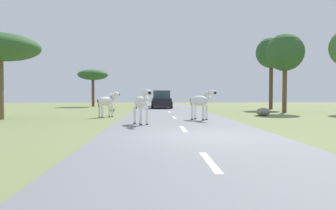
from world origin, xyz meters
TOP-DOWN VIEW (x-y plane):
  - ground_plane at (0.00, 0.00)m, footprint 90.00×90.00m
  - road at (-0.35, 0.00)m, footprint 6.00×64.00m
  - lane_markings at (-0.35, -1.00)m, footprint 0.16×56.00m
  - zebra_0 at (-2.07, 3.99)m, footprint 0.99×1.62m
  - zebra_1 at (-4.42, 9.29)m, footprint 1.39×1.36m
  - zebra_2 at (0.96, 6.48)m, footprint 1.39×1.41m
  - car_0 at (-0.80, 26.56)m, footprint 2.24×4.45m
  - car_1 at (-0.84, 21.21)m, footprint 2.05×4.35m
  - tree_1 at (-8.68, 26.68)m, footprint 3.47×3.47m
  - tree_2 at (-10.08, 7.74)m, footprint 4.34×4.34m
  - tree_3 at (8.49, 13.69)m, footprint 2.86×2.86m
  - tree_4 at (9.53, 19.37)m, footprint 2.89×2.89m
  - rock_1 at (-4.94, 15.51)m, footprint 0.41×0.43m
  - rock_2 at (5.60, 10.10)m, footprint 0.89×0.87m

SIDE VIEW (x-z plane):
  - ground_plane at x=0.00m, z-range 0.00..0.00m
  - road at x=-0.35m, z-range 0.00..0.05m
  - lane_markings at x=-0.35m, z-range 0.05..0.06m
  - rock_1 at x=-4.94m, z-range 0.00..0.30m
  - rock_2 at x=5.60m, z-range 0.00..0.52m
  - car_0 at x=-0.80m, z-range -0.02..1.72m
  - car_1 at x=-0.84m, z-range -0.02..1.72m
  - zebra_1 at x=-4.42m, z-range 0.16..1.78m
  - zebra_0 at x=-2.07m, z-range 0.21..1.84m
  - zebra_2 at x=0.96m, z-range 0.21..1.86m
  - tree_1 at x=-8.68m, z-range 1.49..5.78m
  - tree_2 at x=-10.08m, z-range 1.61..6.39m
  - tree_3 at x=8.49m, z-range 1.56..7.62m
  - tree_4 at x=9.53m, z-range 1.89..8.70m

